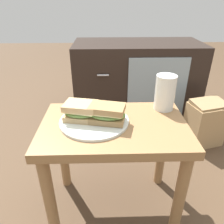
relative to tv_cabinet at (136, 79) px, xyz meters
The scene contains 8 objects.
ground_plane 1.01m from the tv_cabinet, 102.86° to the right, with size 8.00×8.00×0.00m, color #4C3826.
side_table 0.98m from the tv_cabinet, 102.86° to the right, with size 0.56×0.36×0.46m.
tv_cabinet is the anchor object (origin of this frame).
plate 0.99m from the tv_cabinet, 107.37° to the right, with size 0.27×0.27×0.01m, color silver.
sandwich_front 1.01m from the tv_cabinet, 110.31° to the right, with size 0.15×0.12×0.07m.
sandwich_back 1.00m from the tv_cabinet, 104.39° to the right, with size 0.15×0.11×0.07m.
beer_glass 0.86m from the tv_cabinet, 90.02° to the right, with size 0.08×0.08×0.15m.
paper_bag 0.62m from the tv_cabinet, 48.68° to the right, with size 0.26×0.22×0.31m.
Camera 1 is at (-0.03, -0.70, 0.89)m, focal length 34.69 mm.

